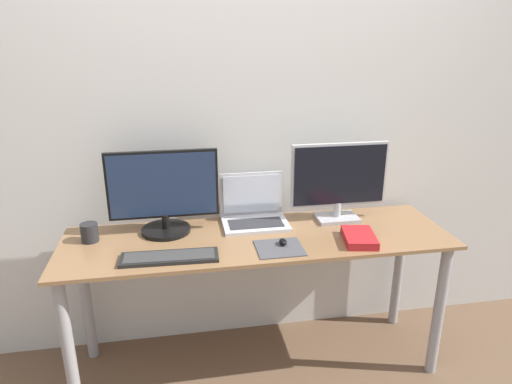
{
  "coord_description": "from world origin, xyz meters",
  "views": [
    {
      "loc": [
        -0.36,
        -1.72,
        1.69
      ],
      "look_at": [
        0.0,
        0.35,
        0.95
      ],
      "focal_mm": 32.0,
      "sensor_mm": 36.0,
      "label": 1
    }
  ],
  "objects_px": {
    "monitor_right": "(339,180)",
    "keyboard": "(170,257)",
    "mouse": "(283,242)",
    "monitor_left": "(164,193)",
    "mug": "(90,233)",
    "book": "(359,238)",
    "laptop": "(254,211)"
  },
  "relations": [
    {
      "from": "mouse",
      "to": "monitor_left",
      "type": "bearing_deg",
      "value": 154.55
    },
    {
      "from": "monitor_right",
      "to": "laptop",
      "type": "relative_size",
      "value": 1.52
    },
    {
      "from": "laptop",
      "to": "book",
      "type": "height_order",
      "value": "laptop"
    },
    {
      "from": "laptop",
      "to": "mug",
      "type": "bearing_deg",
      "value": -173.13
    },
    {
      "from": "monitor_left",
      "to": "keyboard",
      "type": "xyz_separation_m",
      "value": [
        0.02,
        -0.3,
        -0.19
      ]
    },
    {
      "from": "mouse",
      "to": "mug",
      "type": "distance_m",
      "value": 0.92
    },
    {
      "from": "laptop",
      "to": "mouse",
      "type": "distance_m",
      "value": 0.32
    },
    {
      "from": "laptop",
      "to": "keyboard",
      "type": "xyz_separation_m",
      "value": [
        -0.44,
        -0.35,
        -0.05
      ]
    },
    {
      "from": "monitor_left",
      "to": "keyboard",
      "type": "distance_m",
      "value": 0.36
    },
    {
      "from": "keyboard",
      "to": "monitor_left",
      "type": "bearing_deg",
      "value": 93.33
    },
    {
      "from": "monitor_left",
      "to": "keyboard",
      "type": "relative_size",
      "value": 1.23
    },
    {
      "from": "mug",
      "to": "monitor_left",
      "type": "bearing_deg",
      "value": 8.03
    },
    {
      "from": "keyboard",
      "to": "mouse",
      "type": "distance_m",
      "value": 0.52
    },
    {
      "from": "monitor_right",
      "to": "mouse",
      "type": "bearing_deg",
      "value": -144.01
    },
    {
      "from": "monitor_left",
      "to": "keyboard",
      "type": "bearing_deg",
      "value": -86.67
    },
    {
      "from": "mouse",
      "to": "book",
      "type": "distance_m",
      "value": 0.37
    },
    {
      "from": "keyboard",
      "to": "book",
      "type": "xyz_separation_m",
      "value": [
        0.89,
        0.02,
        0.01
      ]
    },
    {
      "from": "mug",
      "to": "laptop",
      "type": "bearing_deg",
      "value": 6.87
    },
    {
      "from": "monitor_right",
      "to": "keyboard",
      "type": "distance_m",
      "value": 0.95
    },
    {
      "from": "laptop",
      "to": "mouse",
      "type": "height_order",
      "value": "laptop"
    },
    {
      "from": "monitor_right",
      "to": "keyboard",
      "type": "relative_size",
      "value": 1.18
    },
    {
      "from": "monitor_right",
      "to": "mouse",
      "type": "distance_m",
      "value": 0.48
    },
    {
      "from": "monitor_left",
      "to": "keyboard",
      "type": "height_order",
      "value": "monitor_left"
    },
    {
      "from": "monitor_right",
      "to": "mug",
      "type": "xyz_separation_m",
      "value": [
        -1.25,
        -0.05,
        -0.17
      ]
    },
    {
      "from": "monitor_left",
      "to": "mouse",
      "type": "relative_size",
      "value": 9.51
    },
    {
      "from": "keyboard",
      "to": "mug",
      "type": "bearing_deg",
      "value": 146.09
    },
    {
      "from": "monitor_left",
      "to": "book",
      "type": "relative_size",
      "value": 2.26
    },
    {
      "from": "monitor_left",
      "to": "laptop",
      "type": "height_order",
      "value": "monitor_left"
    },
    {
      "from": "keyboard",
      "to": "monitor_right",
      "type": "bearing_deg",
      "value": 18.94
    },
    {
      "from": "monitor_left",
      "to": "mug",
      "type": "relative_size",
      "value": 5.93
    },
    {
      "from": "mouse",
      "to": "book",
      "type": "height_order",
      "value": "book"
    },
    {
      "from": "book",
      "to": "mug",
      "type": "distance_m",
      "value": 1.28
    }
  ]
}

